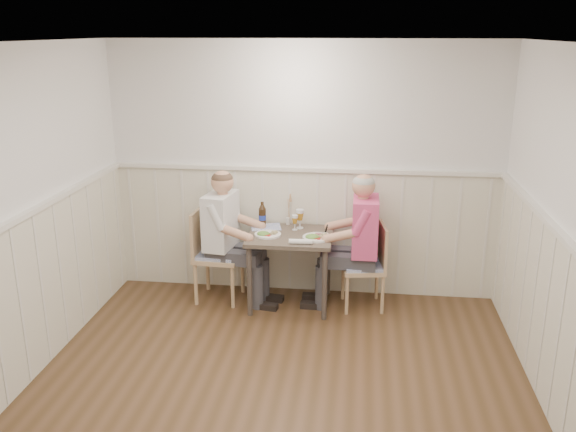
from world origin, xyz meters
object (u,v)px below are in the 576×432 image
object	(u,v)px
chair_right	(369,263)
chair_left	(213,251)
dining_table	(290,245)
diner_cream	(226,247)
beer_bottle	(262,216)
man_in_pink	(360,252)
grass_vase	(288,210)

from	to	relation	value
chair_right	chair_left	size ratio (longest dim) A/B	0.91
chair_left	dining_table	bearing A→B (deg)	-3.88
chair_right	diner_cream	size ratio (longest dim) A/B	0.62
beer_bottle	chair_left	bearing A→B (deg)	-163.89
man_in_pink	diner_cream	world-z (taller)	man_in_pink
man_in_pink	diner_cream	xyz separation A→B (m)	(-1.35, -0.01, -0.00)
dining_table	chair_left	bearing A→B (deg)	176.12
man_in_pink	beer_bottle	bearing A→B (deg)	170.62
dining_table	chair_left	xyz separation A→B (m)	(-0.80, 0.05, -0.12)
dining_table	man_in_pink	xyz separation A→B (m)	(0.68, 0.03, -0.06)
diner_cream	man_in_pink	bearing A→B (deg)	0.25
beer_bottle	chair_right	bearing A→B (deg)	-7.94
chair_right	chair_left	distance (m)	1.58
man_in_pink	grass_vase	size ratio (longest dim) A/B	3.99
dining_table	diner_cream	distance (m)	0.67
chair_left	man_in_pink	xyz separation A→B (m)	(1.49, -0.02, 0.07)
chair_right	man_in_pink	size ratio (longest dim) A/B	0.62
beer_bottle	grass_vase	bearing A→B (deg)	24.80
dining_table	man_in_pink	size ratio (longest dim) A/B	0.59
chair_right	grass_vase	xyz separation A→B (m)	(-0.84, 0.27, 0.44)
dining_table	beer_bottle	distance (m)	0.43
dining_table	chair_left	world-z (taller)	chair_left
man_in_pink	beer_bottle	world-z (taller)	man_in_pink
dining_table	beer_bottle	world-z (taller)	beer_bottle
chair_right	man_in_pink	distance (m)	0.15
dining_table	beer_bottle	xyz separation A→B (m)	(-0.31, 0.20, 0.23)
chair_left	diner_cream	distance (m)	0.15
chair_right	man_in_pink	world-z (taller)	man_in_pink
chair_left	man_in_pink	world-z (taller)	man_in_pink
chair_left	man_in_pink	distance (m)	1.49
grass_vase	chair_right	bearing A→B (deg)	-17.58
chair_right	diner_cream	distance (m)	1.44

